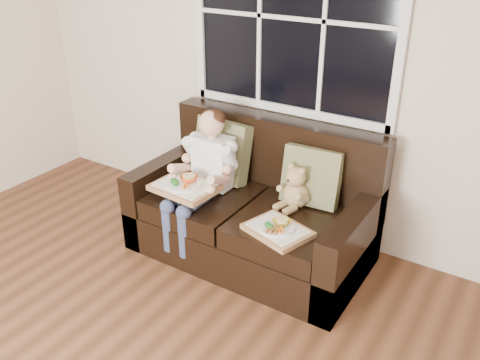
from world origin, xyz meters
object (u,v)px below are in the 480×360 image
Objects in this scene: teddy_bear at (295,190)px; tray_right at (278,229)px; loveseat at (255,214)px; child at (205,166)px; tray_left at (185,186)px.

teddy_bear is 0.70× the size of tray_right.
child reaches higher than loveseat.
teddy_bear is at bearing 7.63° from loveseat.
tray_left is (-0.69, -0.36, -0.00)m from teddy_bear.
teddy_bear reaches higher than tray_left.
tray_right is (0.72, -0.21, -0.18)m from child.
child is 0.21m from tray_left.
child is 0.77m from tray_right.
child is at bearing 84.24° from tray_left.
teddy_bear is (0.30, 0.04, 0.27)m from loveseat.
tray_left reaches higher than tray_right.
tray_left is 0.99× the size of tray_right.
child is 2.86× the size of teddy_bear.
loveseat is 0.52m from tray_right.
teddy_bear reaches higher than tray_right.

